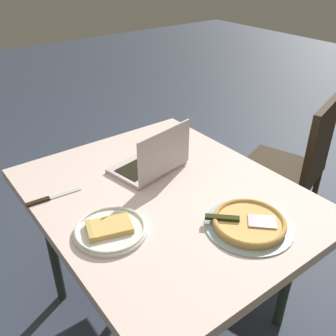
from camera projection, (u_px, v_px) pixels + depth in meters
name	position (u px, v px, depth m)	size (l,w,h in m)	color
ground_plane	(166.00, 309.00, 1.89)	(12.00, 12.00, 0.00)	#313948
dining_table	(166.00, 204.00, 1.55)	(1.16, 0.96, 0.71)	beige
laptop	(153.00, 162.00, 1.65)	(0.27, 0.34, 0.22)	#BFB1AF
pizza_plate	(110.00, 229.00, 1.31)	(0.26, 0.26, 0.04)	silver
pizza_tray	(249.00, 223.00, 1.33)	(0.32, 0.32, 0.04)	#92AAAF
table_knife	(49.00, 199.00, 1.48)	(0.04, 0.22, 0.01)	silver
chair_near	(294.00, 164.00, 2.13)	(0.52, 0.52, 0.90)	#322516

